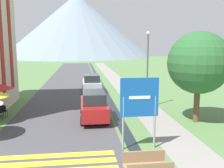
{
  "coord_description": "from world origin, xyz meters",
  "views": [
    {
      "loc": [
        -1.17,
        -6.55,
        4.74
      ],
      "look_at": [
        0.89,
        10.0,
        2.13
      ],
      "focal_mm": 40.0,
      "sensor_mm": 36.0,
      "label": 1
    }
  ],
  "objects_px": {
    "parked_car_near": "(94,105)",
    "parked_car_far": "(92,83)",
    "footbridge": "(147,167)",
    "road_sign": "(139,103)",
    "streetlamp": "(147,64)",
    "tree_by_path": "(199,63)",
    "cafe_chair_far_right": "(3,110)"
  },
  "relations": [
    {
      "from": "parked_car_near",
      "to": "streetlamp",
      "type": "xyz_separation_m",
      "value": [
        4.17,
        2.52,
        2.45
      ]
    },
    {
      "from": "parked_car_far",
      "to": "streetlamp",
      "type": "bearing_deg",
      "value": -60.35
    },
    {
      "from": "road_sign",
      "to": "parked_car_near",
      "type": "bearing_deg",
      "value": 110.14
    },
    {
      "from": "footbridge",
      "to": "cafe_chair_far_right",
      "type": "bearing_deg",
      "value": 132.47
    },
    {
      "from": "parked_car_far",
      "to": "streetlamp",
      "type": "xyz_separation_m",
      "value": [
        3.91,
        -6.86,
        2.45
      ]
    },
    {
      "from": "road_sign",
      "to": "streetlamp",
      "type": "xyz_separation_m",
      "value": [
        2.36,
        7.45,
        1.22
      ]
    },
    {
      "from": "footbridge",
      "to": "streetlamp",
      "type": "height_order",
      "value": "streetlamp"
    },
    {
      "from": "footbridge",
      "to": "tree_by_path",
      "type": "bearing_deg",
      "value": 51.16
    },
    {
      "from": "road_sign",
      "to": "tree_by_path",
      "type": "xyz_separation_m",
      "value": [
        4.5,
        3.62,
        1.54
      ]
    },
    {
      "from": "streetlamp",
      "to": "tree_by_path",
      "type": "xyz_separation_m",
      "value": [
        2.14,
        -3.83,
        0.31
      ]
    },
    {
      "from": "road_sign",
      "to": "cafe_chair_far_right",
      "type": "relative_size",
      "value": 3.89
    },
    {
      "from": "footbridge",
      "to": "streetlamp",
      "type": "relative_size",
      "value": 0.3
    },
    {
      "from": "footbridge",
      "to": "streetlamp",
      "type": "bearing_deg",
      "value": 75.15
    },
    {
      "from": "road_sign",
      "to": "footbridge",
      "type": "height_order",
      "value": "road_sign"
    },
    {
      "from": "tree_by_path",
      "to": "road_sign",
      "type": "bearing_deg",
      "value": -141.21
    },
    {
      "from": "footbridge",
      "to": "tree_by_path",
      "type": "xyz_separation_m",
      "value": [
        4.71,
        5.85,
        3.45
      ]
    },
    {
      "from": "parked_car_near",
      "to": "footbridge",
      "type": "bearing_deg",
      "value": -77.41
    },
    {
      "from": "cafe_chair_far_right",
      "to": "streetlamp",
      "type": "height_order",
      "value": "streetlamp"
    },
    {
      "from": "parked_car_near",
      "to": "tree_by_path",
      "type": "xyz_separation_m",
      "value": [
        6.31,
        -1.31,
        2.77
      ]
    },
    {
      "from": "parked_car_near",
      "to": "parked_car_far",
      "type": "height_order",
      "value": "same"
    },
    {
      "from": "parked_car_near",
      "to": "parked_car_far",
      "type": "xyz_separation_m",
      "value": [
        0.26,
        9.38,
        0.0
      ]
    },
    {
      "from": "cafe_chair_far_right",
      "to": "tree_by_path",
      "type": "height_order",
      "value": "tree_by_path"
    },
    {
      "from": "parked_car_far",
      "to": "cafe_chair_far_right",
      "type": "height_order",
      "value": "parked_car_far"
    },
    {
      "from": "cafe_chair_far_right",
      "to": "streetlamp",
      "type": "distance_m",
      "value": 10.56
    },
    {
      "from": "parked_car_near",
      "to": "tree_by_path",
      "type": "bearing_deg",
      "value": -11.73
    },
    {
      "from": "streetlamp",
      "to": "tree_by_path",
      "type": "distance_m",
      "value": 4.4
    },
    {
      "from": "road_sign",
      "to": "tree_by_path",
      "type": "relative_size",
      "value": 0.59
    },
    {
      "from": "road_sign",
      "to": "parked_car_far",
      "type": "xyz_separation_m",
      "value": [
        -1.55,
        14.31,
        -1.23
      ]
    },
    {
      "from": "parked_car_near",
      "to": "tree_by_path",
      "type": "relative_size",
      "value": 0.76
    },
    {
      "from": "footbridge",
      "to": "road_sign",
      "type": "bearing_deg",
      "value": 84.67
    },
    {
      "from": "cafe_chair_far_right",
      "to": "tree_by_path",
      "type": "relative_size",
      "value": 0.15
    },
    {
      "from": "parked_car_near",
      "to": "parked_car_far",
      "type": "relative_size",
      "value": 0.96
    }
  ]
}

